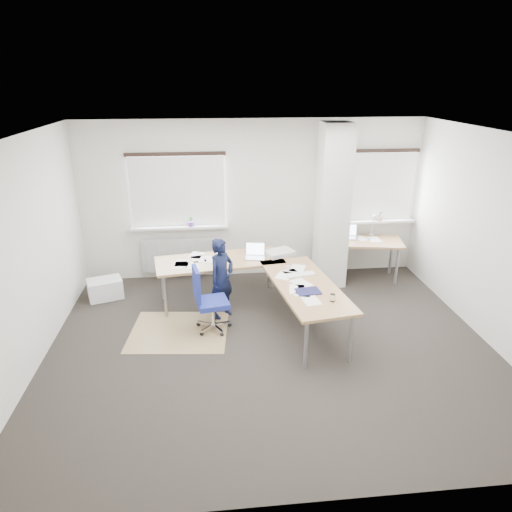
{
  "coord_description": "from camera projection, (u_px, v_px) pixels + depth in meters",
  "views": [
    {
      "loc": [
        -0.75,
        -5.33,
        3.43
      ],
      "look_at": [
        -0.11,
        0.9,
        0.97
      ],
      "focal_mm": 32.0,
      "sensor_mm": 36.0,
      "label": 1
    }
  ],
  "objects": [
    {
      "name": "desk_side",
      "position": [
        362.0,
        242.0,
        8.13
      ],
      "size": [
        1.5,
        0.93,
        1.22
      ],
      "rotation": [
        0.0,
        0.0,
        -0.17
      ],
      "color": "olive",
      "rests_on": "ground"
    },
    {
      "name": "room_shell",
      "position": [
        281.0,
        213.0,
        6.06
      ],
      "size": [
        6.04,
        5.04,
        2.82
      ],
      "color": "beige",
      "rests_on": "ground"
    },
    {
      "name": "task_chair",
      "position": [
        210.0,
        313.0,
        6.55
      ],
      "size": [
        0.54,
        0.53,
        0.98
      ],
      "rotation": [
        0.0,
        0.0,
        0.18
      ],
      "color": "navy",
      "rests_on": "ground"
    },
    {
      "name": "floor_mat",
      "position": [
        179.0,
        331.0,
        6.59
      ],
      "size": [
        1.49,
        1.3,
        0.01
      ],
      "primitive_type": "cube",
      "rotation": [
        0.0,
        0.0,
        -0.1
      ],
      "color": "#9B8054",
      "rests_on": "ground"
    },
    {
      "name": "ground",
      "position": [
        270.0,
        345.0,
        6.26
      ],
      "size": [
        6.0,
        6.0,
        0.0
      ],
      "primitive_type": "plane",
      "color": "black",
      "rests_on": "ground"
    },
    {
      "name": "person",
      "position": [
        222.0,
        278.0,
        6.82
      ],
      "size": [
        0.54,
        0.53,
        1.25
      ],
      "primitive_type": "imported",
      "rotation": [
        0.0,
        0.0,
        0.77
      ],
      "color": "black",
      "rests_on": "ground"
    },
    {
      "name": "white_crate",
      "position": [
        105.0,
        289.0,
        7.56
      ],
      "size": [
        0.63,
        0.53,
        0.32
      ],
      "primitive_type": "cube",
      "rotation": [
        0.0,
        0.0,
        0.33
      ],
      "color": "white",
      "rests_on": "ground"
    },
    {
      "name": "desk_main",
      "position": [
        263.0,
        273.0,
        6.84
      ],
      "size": [
        2.76,
        2.63,
        0.96
      ],
      "rotation": [
        0.0,
        0.0,
        0.15
      ],
      "color": "olive",
      "rests_on": "ground"
    }
  ]
}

